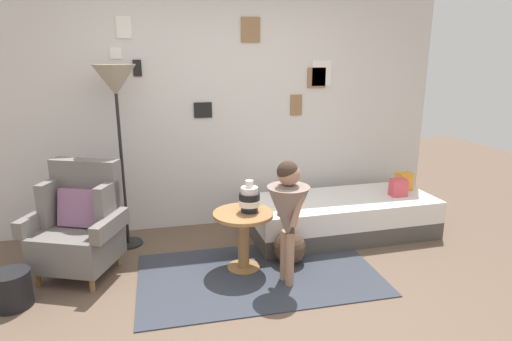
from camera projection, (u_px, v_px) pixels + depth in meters
ground_plane at (265, 320)px, 3.07m from camera, size 12.00×12.00×0.00m
gallery_wall at (222, 107)px, 4.56m from camera, size 4.80×0.12×2.60m
rug at (259, 275)px, 3.69m from camera, size 2.03×1.18×0.01m
armchair at (80, 224)px, 3.65m from camera, size 0.89×0.79×0.97m
daybed at (342, 216)px, 4.49m from camera, size 1.93×0.86×0.40m
pillow_head at (404, 181)px, 4.69m from camera, size 0.17×0.13×0.19m
pillow_mid at (398, 187)px, 4.49m from camera, size 0.16×0.12×0.18m
side_table at (244, 229)px, 3.71m from camera, size 0.52×0.52×0.53m
vase_striped at (249, 199)px, 3.66m from camera, size 0.18×0.18×0.28m
floor_lamp at (116, 89)px, 3.90m from camera, size 0.39×0.39×1.76m
person_child at (288, 208)px, 3.39m from camera, size 0.34×0.34×1.05m
book_on_daybed at (290, 197)px, 4.44m from camera, size 0.22×0.17×0.03m
demijohn_near at (290, 247)px, 3.87m from camera, size 0.30×0.30×0.38m
magazine_basket at (12, 289)px, 3.20m from camera, size 0.28×0.28×0.28m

